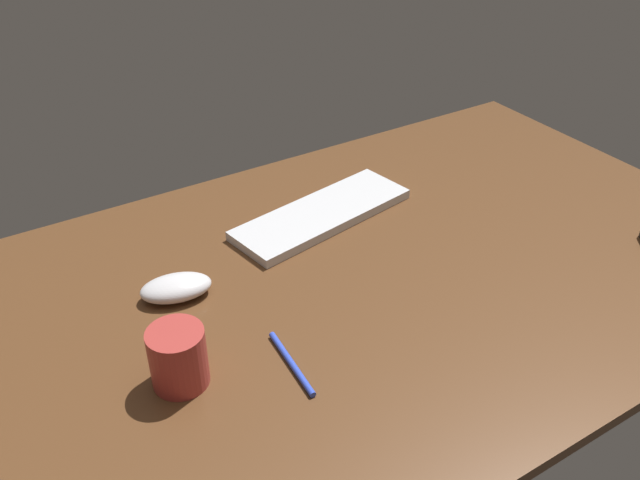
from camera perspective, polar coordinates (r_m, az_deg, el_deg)
The scene contains 5 objects.
desk at distance 112.18cm, azimuth 3.31°, elevation -3.31°, with size 140.00×84.00×2.00cm, color brown.
keyboard at distance 125.25cm, azimuth 0.18°, elevation 2.19°, with size 34.93×11.57×1.74cm, color silver.
computer_mouse at distance 108.20cm, azimuth -11.93°, elevation -3.92°, with size 11.05×6.47×3.40cm, color silver.
coffee_mug at distance 92.36cm, azimuth -11.76°, elevation -9.58°, with size 7.64×7.64×8.59cm, color #B23833.
pen at distance 95.30cm, azimuth -2.40°, elevation -10.24°, with size 0.90×0.90×13.26cm, color blue.
Camera 1 is at (-52.52, -72.24, 68.88)cm, focal length 38.33 mm.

